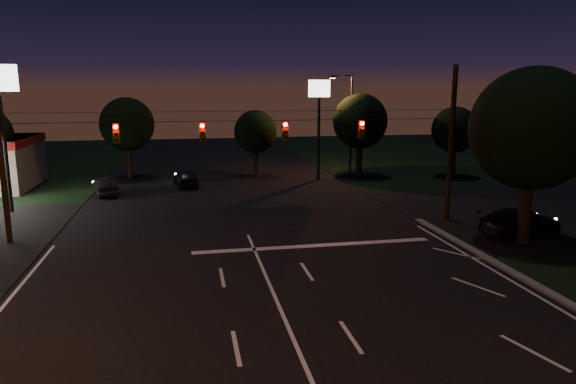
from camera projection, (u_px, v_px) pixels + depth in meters
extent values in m
plane|color=black|center=(310.00, 377.00, 13.84)|extent=(140.00, 140.00, 0.00)
cube|color=black|center=(553.00, 210.00, 33.04)|extent=(20.00, 16.00, 0.02)
cube|color=silver|center=(314.00, 246.00, 25.47)|extent=(12.00, 0.50, 0.01)
cylinder|color=black|center=(446.00, 220.00, 30.56)|extent=(0.30, 0.30, 9.00)
cylinder|color=black|center=(10.00, 243.00, 25.98)|extent=(0.28, 0.28, 8.00)
cylinder|color=black|center=(244.00, 121.00, 27.09)|extent=(24.00, 0.03, 0.03)
cylinder|color=black|center=(244.00, 111.00, 26.99)|extent=(24.00, 0.02, 0.02)
cube|color=#3F3307|center=(116.00, 133.00, 25.96)|extent=(0.32, 0.26, 1.00)
sphere|color=#FF0705|center=(116.00, 127.00, 25.74)|extent=(0.22, 0.22, 0.22)
sphere|color=black|center=(116.00, 133.00, 25.80)|extent=(0.20, 0.20, 0.20)
sphere|color=black|center=(116.00, 140.00, 25.87)|extent=(0.20, 0.20, 0.20)
cube|color=#3F3307|center=(202.00, 132.00, 26.78)|extent=(0.32, 0.26, 1.00)
sphere|color=#FF0705|center=(202.00, 126.00, 26.56)|extent=(0.22, 0.22, 0.22)
sphere|color=black|center=(202.00, 132.00, 26.62)|extent=(0.20, 0.20, 0.20)
sphere|color=black|center=(203.00, 138.00, 26.69)|extent=(0.20, 0.20, 0.20)
cube|color=#3F3307|center=(285.00, 131.00, 27.61)|extent=(0.32, 0.26, 1.00)
sphere|color=#FF0705|center=(285.00, 125.00, 27.40)|extent=(0.22, 0.22, 0.22)
sphere|color=black|center=(285.00, 131.00, 27.46)|extent=(0.20, 0.20, 0.20)
sphere|color=black|center=(286.00, 137.00, 27.53)|extent=(0.20, 0.20, 0.20)
cube|color=#3F3307|center=(361.00, 129.00, 28.43)|extent=(0.32, 0.26, 1.00)
sphere|color=#FF0705|center=(362.00, 124.00, 28.22)|extent=(0.22, 0.22, 0.22)
sphere|color=black|center=(362.00, 130.00, 28.28)|extent=(0.20, 0.20, 0.20)
sphere|color=black|center=(362.00, 136.00, 28.35)|extent=(0.20, 0.20, 0.20)
cylinder|color=black|center=(6.00, 153.00, 31.59)|extent=(0.24, 0.24, 7.50)
cylinder|color=black|center=(319.00, 139.00, 43.53)|extent=(0.24, 0.24, 7.00)
cube|color=white|center=(319.00, 88.00, 42.70)|extent=(1.80, 0.30, 1.40)
cylinder|color=black|center=(351.00, 125.00, 45.92)|extent=(0.20, 0.20, 9.00)
cylinder|color=black|center=(342.00, 76.00, 44.91)|extent=(1.80, 0.12, 0.12)
cube|color=black|center=(332.00, 77.00, 44.76)|extent=(0.60, 0.35, 0.22)
cube|color=orange|center=(332.00, 78.00, 44.78)|extent=(0.45, 0.25, 0.04)
cylinder|color=black|center=(525.00, 204.00, 25.64)|extent=(0.60, 0.60, 4.00)
sphere|color=black|center=(533.00, 129.00, 24.90)|extent=(6.00, 6.00, 6.00)
sphere|color=black|center=(537.00, 131.00, 25.48)|extent=(4.50, 4.50, 4.50)
sphere|color=black|center=(517.00, 131.00, 25.10)|extent=(4.20, 4.20, 4.20)
cylinder|color=black|center=(129.00, 159.00, 44.70)|extent=(0.52, 0.52, 3.25)
sphere|color=black|center=(127.00, 124.00, 44.09)|extent=(4.60, 4.60, 4.60)
sphere|color=black|center=(133.00, 126.00, 44.54)|extent=(3.45, 3.45, 3.45)
sphere|color=black|center=(122.00, 125.00, 44.25)|extent=(3.22, 3.22, 3.22)
cylinder|color=black|center=(256.00, 161.00, 45.88)|extent=(0.47, 0.47, 2.75)
sphere|color=black|center=(255.00, 132.00, 45.37)|extent=(3.80, 3.80, 3.80)
sphere|color=black|center=(259.00, 133.00, 45.74)|extent=(2.85, 2.85, 2.85)
sphere|color=black|center=(251.00, 132.00, 45.50)|extent=(2.66, 2.66, 2.66)
cylinder|color=black|center=(359.00, 157.00, 45.61)|extent=(0.53, 0.53, 3.40)
sphere|color=black|center=(360.00, 121.00, 44.98)|extent=(4.80, 4.80, 4.80)
sphere|color=black|center=(364.00, 122.00, 45.45)|extent=(3.60, 3.60, 3.60)
sphere|color=black|center=(354.00, 122.00, 45.14)|extent=(3.36, 3.36, 3.36)
cylinder|color=black|center=(453.00, 161.00, 45.26)|extent=(0.48, 0.48, 2.90)
sphere|color=black|center=(455.00, 130.00, 44.72)|extent=(4.00, 4.00, 4.00)
sphere|color=black|center=(457.00, 131.00, 45.11)|extent=(3.00, 3.00, 3.00)
sphere|color=black|center=(449.00, 131.00, 44.86)|extent=(2.80, 2.80, 2.80)
imported|color=black|center=(186.00, 178.00, 40.90)|extent=(2.13, 4.25, 1.39)
imported|color=black|center=(105.00, 186.00, 37.54)|extent=(2.36, 4.15, 1.29)
imported|color=black|center=(521.00, 221.00, 27.44)|extent=(5.23, 3.21, 1.42)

